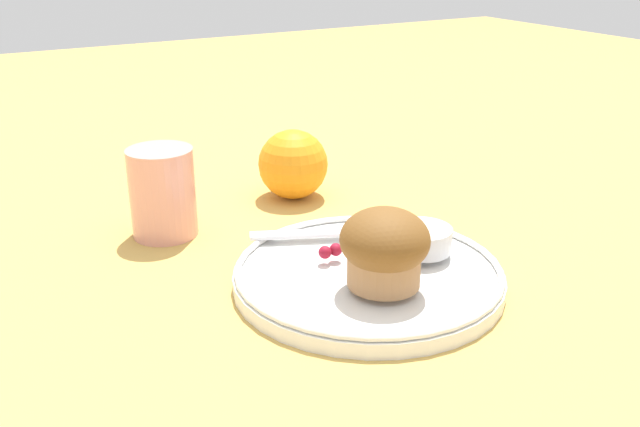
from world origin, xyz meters
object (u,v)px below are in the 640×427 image
at_px(muffin, 385,248).
at_px(orange_fruit, 293,164).
at_px(butter_knife, 342,232).
at_px(juice_glass, 163,193).

distance_m(muffin, orange_fruit, 0.28).
bearing_deg(butter_knife, orange_fruit, 103.14).
bearing_deg(muffin, juice_glass, 115.24).
distance_m(muffin, juice_glass, 0.27).
bearing_deg(juice_glass, orange_fruit, 10.33).
relative_size(butter_knife, orange_fruit, 2.07).
distance_m(orange_fruit, juice_glass, 0.17).
relative_size(butter_knife, juice_glass, 1.83).
bearing_deg(juice_glass, muffin, -64.76).
bearing_deg(orange_fruit, juice_glass, -169.67).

